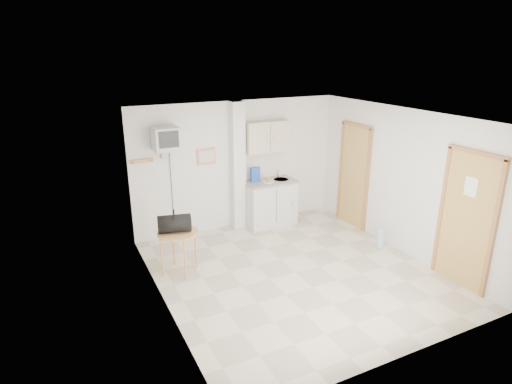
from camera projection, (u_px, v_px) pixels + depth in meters
name	position (u px, v px, depth m)	size (l,w,h in m)	color
ground	(295.00, 273.00, 6.88)	(4.50, 4.50, 0.00)	beige
room_envelope	(309.00, 178.00, 6.56)	(4.24, 4.54, 2.55)	white
kitchenette	(269.00, 186.00, 8.56)	(1.03, 0.58, 2.10)	silver
crt_television	(166.00, 139.00, 7.37)	(0.44, 0.45, 2.15)	slate
round_table	(178.00, 237.00, 6.73)	(0.65, 0.65, 0.70)	tan
duffel_bag	(174.00, 223.00, 6.64)	(0.56, 0.39, 0.38)	black
water_bottle	(381.00, 238.00, 7.74)	(0.12, 0.12, 0.37)	#AAD1E1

